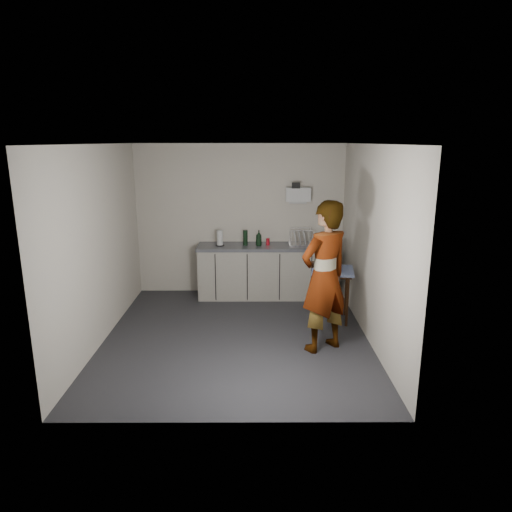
{
  "coord_description": "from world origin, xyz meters",
  "views": [
    {
      "loc": [
        0.25,
        -5.87,
        2.64
      ],
      "look_at": [
        0.27,
        0.45,
        1.04
      ],
      "focal_mm": 32.0,
      "sensor_mm": 36.0,
      "label": 1
    }
  ],
  "objects_px": {
    "dish_rack": "(300,241)",
    "bakery_box": "(331,263)",
    "soap_bottle": "(259,238)",
    "soda_can": "(268,242)",
    "kitchen_counter": "(263,272)",
    "side_table": "(332,276)",
    "dark_bottle": "(245,238)",
    "paper_towel": "(220,238)",
    "standing_man": "(324,277)"
  },
  "relations": [
    {
      "from": "side_table",
      "to": "dark_bottle",
      "type": "distance_m",
      "value": 1.74
    },
    {
      "from": "soap_bottle",
      "to": "soda_can",
      "type": "relative_size",
      "value": 2.34
    },
    {
      "from": "paper_towel",
      "to": "soda_can",
      "type": "bearing_deg",
      "value": 3.23
    },
    {
      "from": "soda_can",
      "to": "dark_bottle",
      "type": "distance_m",
      "value": 0.39
    },
    {
      "from": "standing_man",
      "to": "paper_towel",
      "type": "xyz_separation_m",
      "value": [
        -1.47,
        2.06,
        0.06
      ]
    },
    {
      "from": "side_table",
      "to": "bakery_box",
      "type": "xyz_separation_m",
      "value": [
        -0.02,
        0.04,
        0.19
      ]
    },
    {
      "from": "soda_can",
      "to": "paper_towel",
      "type": "xyz_separation_m",
      "value": [
        -0.81,
        -0.05,
        0.07
      ]
    },
    {
      "from": "soap_bottle",
      "to": "standing_man",
      "type": "bearing_deg",
      "value": -68.37
    },
    {
      "from": "standing_man",
      "to": "soda_can",
      "type": "xyz_separation_m",
      "value": [
        -0.65,
        2.11,
        -0.01
      ]
    },
    {
      "from": "side_table",
      "to": "bakery_box",
      "type": "bearing_deg",
      "value": 129.74
    },
    {
      "from": "standing_man",
      "to": "dish_rack",
      "type": "xyz_separation_m",
      "value": [
        -0.1,
        2.12,
        -0.0
      ]
    },
    {
      "from": "kitchen_counter",
      "to": "bakery_box",
      "type": "xyz_separation_m",
      "value": [
        0.98,
        -1.05,
        0.45
      ]
    },
    {
      "from": "dish_rack",
      "to": "bakery_box",
      "type": "bearing_deg",
      "value": -72.14
    },
    {
      "from": "kitchen_counter",
      "to": "paper_towel",
      "type": "xyz_separation_m",
      "value": [
        -0.73,
        -0.02,
        0.61
      ]
    },
    {
      "from": "dish_rack",
      "to": "bakery_box",
      "type": "height_order",
      "value": "dish_rack"
    },
    {
      "from": "soda_can",
      "to": "dark_bottle",
      "type": "relative_size",
      "value": 0.44
    },
    {
      "from": "soap_bottle",
      "to": "dish_rack",
      "type": "distance_m",
      "value": 0.72
    },
    {
      "from": "soap_bottle",
      "to": "paper_towel",
      "type": "distance_m",
      "value": 0.66
    },
    {
      "from": "dish_rack",
      "to": "paper_towel",
      "type": "bearing_deg",
      "value": -177.46
    },
    {
      "from": "kitchen_counter",
      "to": "dish_rack",
      "type": "height_order",
      "value": "dish_rack"
    },
    {
      "from": "bakery_box",
      "to": "soda_can",
      "type": "bearing_deg",
      "value": 135.22
    },
    {
      "from": "kitchen_counter",
      "to": "paper_towel",
      "type": "relative_size",
      "value": 8.48
    },
    {
      "from": "side_table",
      "to": "soap_bottle",
      "type": "relative_size",
      "value": 2.92
    },
    {
      "from": "bakery_box",
      "to": "paper_towel",
      "type": "bearing_deg",
      "value": 154.23
    },
    {
      "from": "soda_can",
      "to": "bakery_box",
      "type": "bearing_deg",
      "value": -49.77
    },
    {
      "from": "standing_man",
      "to": "dish_rack",
      "type": "distance_m",
      "value": 2.12
    },
    {
      "from": "soap_bottle",
      "to": "paper_towel",
      "type": "relative_size",
      "value": 1.02
    },
    {
      "from": "side_table",
      "to": "soda_can",
      "type": "xyz_separation_m",
      "value": [
        -0.93,
        1.11,
        0.28
      ]
    },
    {
      "from": "soda_can",
      "to": "bakery_box",
      "type": "relative_size",
      "value": 0.3
    },
    {
      "from": "bakery_box",
      "to": "side_table",
      "type": "bearing_deg",
      "value": -54.0
    },
    {
      "from": "standing_man",
      "to": "paper_towel",
      "type": "bearing_deg",
      "value": -87.72
    },
    {
      "from": "paper_towel",
      "to": "bakery_box",
      "type": "bearing_deg",
      "value": -30.76
    },
    {
      "from": "standing_man",
      "to": "dark_bottle",
      "type": "relative_size",
      "value": 7.41
    },
    {
      "from": "soap_bottle",
      "to": "dark_bottle",
      "type": "xyz_separation_m",
      "value": [
        -0.23,
        0.05,
        -0.0
      ]
    },
    {
      "from": "soap_bottle",
      "to": "bakery_box",
      "type": "height_order",
      "value": "soap_bottle"
    },
    {
      "from": "soda_can",
      "to": "paper_towel",
      "type": "height_order",
      "value": "paper_towel"
    },
    {
      "from": "kitchen_counter",
      "to": "soda_can",
      "type": "bearing_deg",
      "value": 16.54
    },
    {
      "from": "soap_bottle",
      "to": "kitchen_counter",
      "type": "bearing_deg",
      "value": 34.35
    },
    {
      "from": "standing_man",
      "to": "side_table",
      "type": "bearing_deg",
      "value": -138.69
    },
    {
      "from": "side_table",
      "to": "standing_man",
      "type": "height_order",
      "value": "standing_man"
    },
    {
      "from": "dish_rack",
      "to": "bakery_box",
      "type": "distance_m",
      "value": 1.14
    },
    {
      "from": "standing_man",
      "to": "soap_bottle",
      "type": "relative_size",
      "value": 7.22
    },
    {
      "from": "standing_man",
      "to": "kitchen_counter",
      "type": "bearing_deg",
      "value": -103.81
    },
    {
      "from": "kitchen_counter",
      "to": "dark_bottle",
      "type": "distance_m",
      "value": 0.69
    },
    {
      "from": "soap_bottle",
      "to": "dark_bottle",
      "type": "height_order",
      "value": "soap_bottle"
    },
    {
      "from": "standing_man",
      "to": "soap_bottle",
      "type": "bearing_deg",
      "value": -101.51
    },
    {
      "from": "side_table",
      "to": "bakery_box",
      "type": "height_order",
      "value": "bakery_box"
    },
    {
      "from": "kitchen_counter",
      "to": "soap_bottle",
      "type": "height_order",
      "value": "soap_bottle"
    },
    {
      "from": "side_table",
      "to": "standing_man",
      "type": "bearing_deg",
      "value": -96.83
    },
    {
      "from": "soda_can",
      "to": "dish_rack",
      "type": "bearing_deg",
      "value": 1.52
    }
  ]
}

